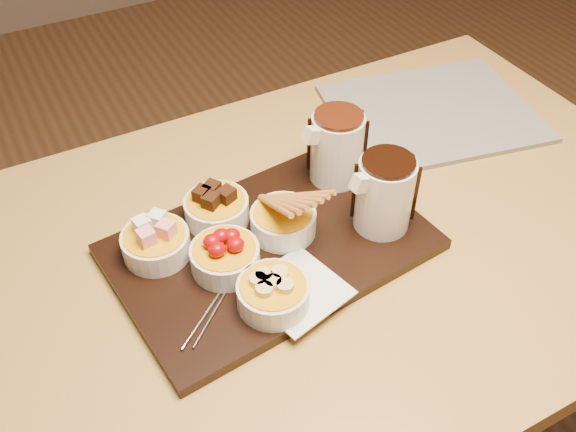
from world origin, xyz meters
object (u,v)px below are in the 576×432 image
pitcher_milk_chocolate (337,148)px  newspaper (432,113)px  bowl_strawberries (225,258)px  pitcher_dark_chocolate (384,195)px  serving_board (271,247)px  dining_table (331,271)px

pitcher_milk_chocolate → newspaper: size_ratio=0.31×
bowl_strawberries → pitcher_dark_chocolate: (0.25, -0.03, 0.04)m
serving_board → pitcher_milk_chocolate: pitcher_milk_chocolate is taller
bowl_strawberries → pitcher_dark_chocolate: pitcher_dark_chocolate is taller
dining_table → pitcher_milk_chocolate: size_ratio=10.19×
dining_table → newspaper: 0.39m
pitcher_dark_chocolate → serving_board: bearing=160.0°
serving_board → pitcher_dark_chocolate: bearing=-20.0°
bowl_strawberries → pitcher_milk_chocolate: bearing=22.4°
dining_table → pitcher_milk_chocolate: bearing=58.4°
bowl_strawberries → newspaper: bearing=20.0°
serving_board → pitcher_milk_chocolate: size_ratio=3.91×
dining_table → newspaper: bearing=28.6°
pitcher_dark_chocolate → newspaper: pitcher_dark_chocolate is taller
pitcher_milk_chocolate → newspaper: (0.27, 0.09, -0.07)m
pitcher_dark_chocolate → pitcher_milk_chocolate: size_ratio=1.00×
serving_board → bowl_strawberries: 0.08m
pitcher_dark_chocolate → dining_table: bearing=142.2°
pitcher_dark_chocolate → newspaper: bearing=33.0°
dining_table → serving_board: size_ratio=2.61×
dining_table → bowl_strawberries: bowl_strawberries is taller
newspaper → bowl_strawberries: bearing=-148.5°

